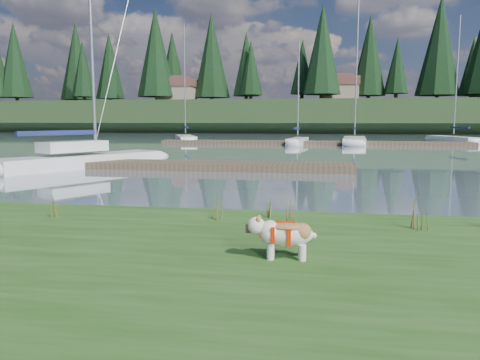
# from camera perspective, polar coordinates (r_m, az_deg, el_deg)

# --- Properties ---
(ground) EXTENTS (200.00, 200.00, 0.00)m
(ground) POSITION_cam_1_polar(r_m,az_deg,el_deg) (40.52, 5.86, 4.35)
(ground) COLOR slate
(ground) RESTS_ON ground
(bank) EXTENTS (60.00, 9.00, 0.35)m
(bank) POSITION_cam_1_polar(r_m,az_deg,el_deg) (5.39, -19.20, -13.97)
(bank) COLOR #2D541E
(bank) RESTS_ON ground
(ridge) EXTENTS (200.00, 20.00, 5.00)m
(ridge) POSITION_cam_1_polar(r_m,az_deg,el_deg) (83.42, 7.72, 7.56)
(ridge) COLOR black
(ridge) RESTS_ON ground
(bulldog) EXTENTS (0.87, 0.40, 0.52)m
(bulldog) POSITION_cam_1_polar(r_m,az_deg,el_deg) (5.98, 5.45, -6.42)
(bulldog) COLOR silver
(bulldog) RESTS_ON bank
(sailboat_main) EXTENTS (5.75, 8.51, 12.63)m
(sailboat_main) POSITION_cam_1_polar(r_m,az_deg,el_deg) (22.21, -17.27, 2.69)
(sailboat_main) COLOR silver
(sailboat_main) RESTS_ON ground
(dock_near) EXTENTS (16.00, 2.00, 0.30)m
(dock_near) POSITION_cam_1_polar(r_m,az_deg,el_deg) (20.53, -9.06, 1.82)
(dock_near) COLOR #4C3D2C
(dock_near) RESTS_ON ground
(dock_far) EXTENTS (26.00, 2.20, 0.30)m
(dock_far) POSITION_cam_1_polar(r_m,az_deg,el_deg) (40.44, 8.70, 4.51)
(dock_far) COLOR #4C3D2C
(dock_far) RESTS_ON ground
(sailboat_bg_1) EXTENTS (4.12, 7.53, 11.26)m
(sailboat_bg_1) POSITION_cam_1_polar(r_m,az_deg,el_deg) (46.67, -6.73, 5.13)
(sailboat_bg_1) COLOR silver
(sailboat_bg_1) RESTS_ON ground
(sailboat_bg_2) EXTENTS (1.81, 5.75, 8.76)m
(sailboat_bg_2) POSITION_cam_1_polar(r_m,az_deg,el_deg) (40.47, 7.15, 4.80)
(sailboat_bg_2) COLOR silver
(sailboat_bg_2) RESTS_ON ground
(sailboat_bg_3) EXTENTS (2.50, 9.24, 13.29)m
(sailboat_bg_3) POSITION_cam_1_polar(r_m,az_deg,el_deg) (42.87, 13.78, 4.77)
(sailboat_bg_3) COLOR silver
(sailboat_bg_3) RESTS_ON ground
(sailboat_bg_4) EXTENTS (3.73, 7.94, 11.56)m
(sailboat_bg_4) POSITION_cam_1_polar(r_m,az_deg,el_deg) (48.40, 24.14, 4.61)
(sailboat_bg_4) COLOR silver
(sailboat_bg_4) RESTS_ON ground
(weed_0) EXTENTS (0.17, 0.14, 0.56)m
(weed_0) POSITION_cam_1_polar(r_m,az_deg,el_deg) (8.24, -2.85, -3.22)
(weed_0) COLOR #475B23
(weed_0) RESTS_ON bank
(weed_1) EXTENTS (0.17, 0.14, 0.41)m
(weed_1) POSITION_cam_1_polar(r_m,az_deg,el_deg) (8.42, 3.61, -3.44)
(weed_1) COLOR #475B23
(weed_1) RESTS_ON bank
(weed_2) EXTENTS (0.17, 0.14, 0.65)m
(weed_2) POSITION_cam_1_polar(r_m,az_deg,el_deg) (8.02, 21.16, -3.75)
(weed_2) COLOR #475B23
(weed_2) RESTS_ON bank
(weed_3) EXTENTS (0.17, 0.14, 0.51)m
(weed_3) POSITION_cam_1_polar(r_m,az_deg,el_deg) (9.09, -21.21, -2.84)
(weed_3) COLOR #475B23
(weed_3) RESTS_ON bank
(weed_4) EXTENTS (0.17, 0.14, 0.49)m
(weed_4) POSITION_cam_1_polar(r_m,az_deg,el_deg) (7.89, 6.00, -3.95)
(weed_4) COLOR #475B23
(weed_4) RESTS_ON bank
(mud_lip) EXTENTS (60.00, 0.50, 0.14)m
(mud_lip) POSITION_cam_1_polar(r_m,az_deg,el_deg) (9.35, -6.19, -5.21)
(mud_lip) COLOR #33281C
(mud_lip) RESTS_ON ground
(conifer_1) EXTENTS (4.40, 4.40, 11.30)m
(conifer_1) POSITION_cam_1_polar(r_m,az_deg,el_deg) (92.26, -18.58, 12.69)
(conifer_1) COLOR #382619
(conifer_1) RESTS_ON ridge
(conifer_2) EXTENTS (6.60, 6.60, 16.05)m
(conifer_2) POSITION_cam_1_polar(r_m,az_deg,el_deg) (83.84, -10.22, 15.08)
(conifer_2) COLOR #382619
(conifer_2) RESTS_ON ridge
(conifer_3) EXTENTS (4.84, 4.84, 12.25)m
(conifer_3) POSITION_cam_1_polar(r_m,az_deg,el_deg) (83.88, 0.76, 13.95)
(conifer_3) COLOR #382619
(conifer_3) RESTS_ON ridge
(conifer_4) EXTENTS (6.16, 6.16, 15.10)m
(conifer_4) POSITION_cam_1_polar(r_m,az_deg,el_deg) (77.18, 10.01, 15.43)
(conifer_4) COLOR #382619
(conifer_4) RESTS_ON ridge
(conifer_5) EXTENTS (3.96, 3.96, 10.35)m
(conifer_5) POSITION_cam_1_polar(r_m,az_deg,el_deg) (81.83, 18.60, 13.10)
(conifer_5) COLOR #382619
(conifer_5) RESTS_ON ridge
(house_0) EXTENTS (6.30, 5.30, 4.65)m
(house_0) POSITION_cam_1_polar(r_m,az_deg,el_deg) (84.19, -7.70, 10.84)
(house_0) COLOR gray
(house_0) RESTS_ON ridge
(house_1) EXTENTS (6.30, 5.30, 4.65)m
(house_1) POSITION_cam_1_polar(r_m,az_deg,el_deg) (81.63, 12.03, 10.85)
(house_1) COLOR gray
(house_1) RESTS_ON ridge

